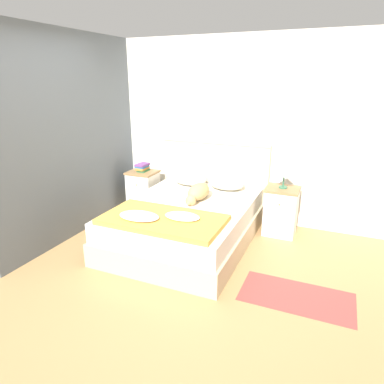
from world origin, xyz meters
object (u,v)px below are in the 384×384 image
Objects in this scene: nightstand_left at (143,191)px; pillow_left at (190,179)px; book_stack at (143,167)px; table_lamp at (284,171)px; bed at (186,224)px; nightstand_right at (281,211)px; pillow_right at (227,184)px; dog at (198,193)px.

nightstand_left is 0.82m from pillow_left.
book_stack is 0.74× the size of table_lamp.
table_lamp is at bearing 35.04° from bed.
book_stack is (-0.78, -0.03, 0.11)m from pillow_left.
table_lamp is (2.11, -0.01, 0.17)m from book_stack.
pillow_right reaches higher than nightstand_right.
pillow_right is 1.60× the size of table_lamp.
nightstand_right is 1.30× the size of pillow_left.
dog is at bearing -24.71° from book_stack.
pillow_left is at bearing 2.56° from book_stack.
pillow_right is at bearing 1.98° from nightstand_left.
dog is at bearing -110.27° from pillow_right.
bed is 3.14× the size of nightstand_right.
nightstand_left is at bearing -179.90° from table_lamp.
pillow_left reaches higher than bed.
bed is 6.58× the size of table_lamp.
table_lamp is (0.00, 0.00, 0.55)m from nightstand_right.
dog is 1.14m from table_lamp.
nightstand_left is at bearing -178.02° from pillow_right.
bed is 3.14× the size of dog.
nightstand_left is at bearing -176.59° from pillow_left.
nightstand_left is 1.30× the size of pillow_right.
nightstand_right reaches higher than bed.
book_stack is at bearing 179.79° from table_lamp.
nightstand_right is 1.36m from pillow_left.
pillow_left is 2.15× the size of book_stack.
nightstand_left is 2.17m from table_lamp.
nightstand_right is 2.14m from book_stack.
bed is at bearing -144.96° from table_lamp.
dog is (0.35, -0.55, 0.02)m from pillow_left.
book_stack is (-1.33, -0.03, 0.11)m from pillow_right.
table_lamp is (2.10, 0.00, 0.55)m from nightstand_left.
nightstand_right is 0.82m from pillow_right.
nightstand_left is 1.36m from pillow_right.
pillow_right is 2.15× the size of book_stack.
nightstand_right is at bearing -90.00° from table_lamp.
table_lamp is at bearing -0.21° from book_stack.
pillow_right is (1.33, 0.05, 0.27)m from nightstand_left.
nightstand_left is 1.00× the size of nightstand_right.
nightstand_left is at bearing -77.19° from book_stack.
dog reaches higher than pillow_right.
pillow_left is 0.79m from book_stack.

